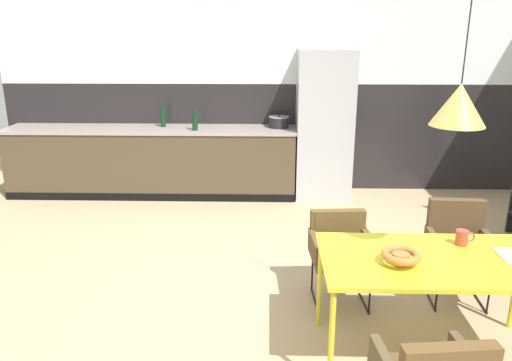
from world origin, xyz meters
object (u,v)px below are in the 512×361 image
at_px(fruit_bowl, 401,256).
at_px(bottle_spice_small, 195,121).
at_px(dining_table, 438,265).
at_px(bottle_vinegar_dark, 163,117).
at_px(mug_glass_clear, 462,238).
at_px(refrigerator_column, 324,125).
at_px(cooking_pot, 279,122).
at_px(pendant_lamp_over_table_near, 459,105).
at_px(armchair_near_window, 458,239).
at_px(armchair_corner_seat, 340,244).

distance_m(fruit_bowl, bottle_spice_small, 3.85).
height_order(dining_table, bottle_vinegar_dark, bottle_vinegar_dark).
bearing_deg(mug_glass_clear, refrigerator_column, 100.78).
height_order(dining_table, bottle_spice_small, bottle_spice_small).
height_order(mug_glass_clear, bottle_spice_small, bottle_spice_small).
distance_m(cooking_pot, bottle_vinegar_dark, 1.54).
xyz_separation_m(refrigerator_column, pendant_lamp_over_table_near, (0.39, -3.48, 0.79)).
bearing_deg(refrigerator_column, bottle_spice_small, -174.94).
relative_size(dining_table, bottle_spice_small, 5.22).
bearing_deg(pendant_lamp_over_table_near, refrigerator_column, 96.45).
bearing_deg(bottle_spice_small, refrigerator_column, 5.06).
height_order(armchair_near_window, pendant_lamp_over_table_near, pendant_lamp_over_table_near).
xyz_separation_m(armchair_corner_seat, pendant_lamp_over_table_near, (0.53, -0.79, 1.26)).
xyz_separation_m(dining_table, mug_glass_clear, (0.22, 0.21, 0.10)).
xyz_separation_m(refrigerator_column, armchair_corner_seat, (-0.13, -2.68, -0.48)).
bearing_deg(bottle_spice_small, armchair_near_window, -44.51).
height_order(refrigerator_column, dining_table, refrigerator_column).
xyz_separation_m(armchair_corner_seat, bottle_vinegar_dark, (-2.00, 2.76, 0.56)).
bearing_deg(refrigerator_column, pendant_lamp_over_table_near, -83.55).
xyz_separation_m(dining_table, cooking_pot, (-0.98, 3.52, 0.29)).
height_order(fruit_bowl, cooking_pot, cooking_pot).
bearing_deg(armchair_corner_seat, bottle_spice_small, -62.62).
bearing_deg(bottle_vinegar_dark, armchair_near_window, -42.24).
distance_m(dining_table, pendant_lamp_over_table_near, 1.05).
height_order(refrigerator_column, cooking_pot, refrigerator_column).
bearing_deg(cooking_pot, pendant_lamp_over_table_near, -74.48).
relative_size(armchair_near_window, fruit_bowl, 3.28).
height_order(refrigerator_column, mug_glass_clear, refrigerator_column).
bearing_deg(refrigerator_column, mug_glass_clear, -79.22).
relative_size(armchair_corner_seat, mug_glass_clear, 5.55).
distance_m(refrigerator_column, pendant_lamp_over_table_near, 3.59).
bearing_deg(armchair_corner_seat, pendant_lamp_over_table_near, 119.62).
xyz_separation_m(armchair_corner_seat, armchair_near_window, (0.98, 0.06, 0.03)).
distance_m(armchair_near_window, fruit_bowl, 1.21).
relative_size(cooking_pot, pendant_lamp_over_table_near, 0.21).
relative_size(mug_glass_clear, pendant_lamp_over_table_near, 0.11).
distance_m(dining_table, bottle_vinegar_dark, 4.36).
bearing_deg(cooking_pot, dining_table, -74.39).
relative_size(cooking_pot, bottle_vinegar_dark, 0.85).
distance_m(refrigerator_column, fruit_bowl, 3.55).
relative_size(bottle_vinegar_dark, pendant_lamp_over_table_near, 0.25).
xyz_separation_m(fruit_bowl, mug_glass_clear, (0.50, 0.30, -0.00)).
bearing_deg(armchair_near_window, bottle_vinegar_dark, -38.64).
height_order(armchair_corner_seat, cooking_pot, cooking_pot).
bearing_deg(pendant_lamp_over_table_near, fruit_bowl, -166.38).
bearing_deg(fruit_bowl, bottle_vinegar_dark, 121.80).
xyz_separation_m(armchair_near_window, bottle_vinegar_dark, (-2.97, 2.70, 0.53)).
height_order(armchair_corner_seat, bottle_spice_small, bottle_spice_small).
bearing_deg(fruit_bowl, refrigerator_column, 91.93).
bearing_deg(bottle_vinegar_dark, mug_glass_clear, -50.41).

